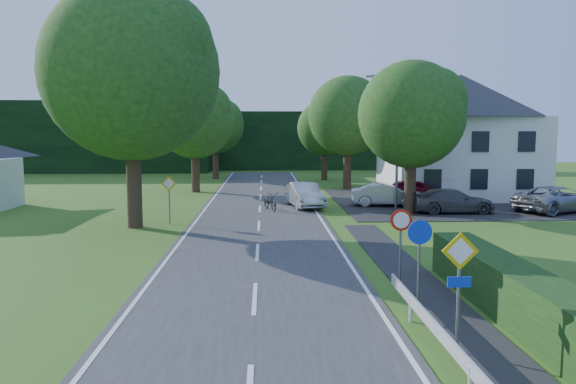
{
  "coord_description": "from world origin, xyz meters",
  "views": [
    {
      "loc": [
        0.28,
        -3.19,
        4.65
      ],
      "look_at": [
        1.25,
        19.83,
        2.15
      ],
      "focal_mm": 35.0,
      "sensor_mm": 36.0,
      "label": 1
    }
  ],
  "objects_px": {
    "streetlight": "(395,134)",
    "parked_car_silver_b": "(557,199)",
    "parked_car_grey": "(452,201)",
    "parasol": "(442,189)",
    "motorcycle": "(270,201)",
    "moving_car": "(304,195)",
    "parked_car_red": "(415,191)",
    "parked_car_silver_a": "(386,195)"
  },
  "relations": [
    {
      "from": "streetlight",
      "to": "parked_car_silver_b",
      "type": "relative_size",
      "value": 1.49
    },
    {
      "from": "parked_car_silver_b",
      "to": "streetlight",
      "type": "bearing_deg",
      "value": 52.47
    },
    {
      "from": "parked_car_grey",
      "to": "parasol",
      "type": "distance_m",
      "value": 4.59
    },
    {
      "from": "motorcycle",
      "to": "parked_car_grey",
      "type": "bearing_deg",
      "value": -26.53
    },
    {
      "from": "moving_car",
      "to": "motorcycle",
      "type": "height_order",
      "value": "moving_car"
    },
    {
      "from": "parked_car_red",
      "to": "parked_car_silver_b",
      "type": "distance_m",
      "value": 8.21
    },
    {
      "from": "motorcycle",
      "to": "parked_car_silver_b",
      "type": "bearing_deg",
      "value": -23.2
    },
    {
      "from": "parked_car_silver_b",
      "to": "parasol",
      "type": "xyz_separation_m",
      "value": [
        -5.24,
        4.44,
        0.14
      ]
    },
    {
      "from": "moving_car",
      "to": "streetlight",
      "type": "bearing_deg",
      "value": -18.03
    },
    {
      "from": "parked_car_red",
      "to": "parasol",
      "type": "relative_size",
      "value": 2.34
    },
    {
      "from": "moving_car",
      "to": "parked_car_silver_a",
      "type": "xyz_separation_m",
      "value": [
        5.09,
        0.3,
        -0.05
      ]
    },
    {
      "from": "parked_car_silver_a",
      "to": "parasol",
      "type": "bearing_deg",
      "value": -62.07
    },
    {
      "from": "motorcycle",
      "to": "parked_car_silver_b",
      "type": "distance_m",
      "value": 16.49
    },
    {
      "from": "motorcycle",
      "to": "parked_car_grey",
      "type": "relative_size",
      "value": 0.43
    },
    {
      "from": "motorcycle",
      "to": "streetlight",
      "type": "bearing_deg",
      "value": -14.0
    },
    {
      "from": "streetlight",
      "to": "parked_car_grey",
      "type": "xyz_separation_m",
      "value": [
        2.87,
        -2.06,
        -3.74
      ]
    },
    {
      "from": "parked_car_grey",
      "to": "parked_car_silver_b",
      "type": "distance_m",
      "value": 6.11
    },
    {
      "from": "streetlight",
      "to": "motorcycle",
      "type": "distance_m",
      "value": 8.42
    },
    {
      "from": "parked_car_red",
      "to": "parasol",
      "type": "height_order",
      "value": "parasol"
    },
    {
      "from": "streetlight",
      "to": "parked_car_grey",
      "type": "bearing_deg",
      "value": -35.67
    },
    {
      "from": "parked_car_grey",
      "to": "parked_car_silver_b",
      "type": "relative_size",
      "value": 0.87
    },
    {
      "from": "parasol",
      "to": "moving_car",
      "type": "bearing_deg",
      "value": -169.22
    },
    {
      "from": "streetlight",
      "to": "parked_car_red",
      "type": "xyz_separation_m",
      "value": [
        1.87,
        2.09,
        -3.64
      ]
    },
    {
      "from": "motorcycle",
      "to": "parked_car_red",
      "type": "height_order",
      "value": "parked_car_red"
    },
    {
      "from": "parked_car_grey",
      "to": "parasol",
      "type": "xyz_separation_m",
      "value": [
        0.86,
        4.5,
        0.21
      ]
    },
    {
      "from": "parked_car_silver_a",
      "to": "parasol",
      "type": "xyz_separation_m",
      "value": [
        4.01,
        1.44,
        0.19
      ]
    },
    {
      "from": "parked_car_red",
      "to": "parked_car_silver_b",
      "type": "xyz_separation_m",
      "value": [
        7.11,
        -4.09,
        -0.04
      ]
    },
    {
      "from": "parked_car_red",
      "to": "parked_car_silver_a",
      "type": "relative_size",
      "value": 1.08
    },
    {
      "from": "parked_car_red",
      "to": "parked_car_grey",
      "type": "xyz_separation_m",
      "value": [
        1.01,
        -4.16,
        -0.11
      ]
    },
    {
      "from": "parked_car_silver_a",
      "to": "parked_car_red",
      "type": "bearing_deg",
      "value": -54.68
    },
    {
      "from": "parked_car_silver_b",
      "to": "parked_car_silver_a",
      "type": "bearing_deg",
      "value": 47.06
    },
    {
      "from": "parked_car_silver_a",
      "to": "parked_car_grey",
      "type": "height_order",
      "value": "parked_car_silver_a"
    },
    {
      "from": "moving_car",
      "to": "parasol",
      "type": "xyz_separation_m",
      "value": [
        9.1,
        1.73,
        0.14
      ]
    },
    {
      "from": "motorcycle",
      "to": "parasol",
      "type": "height_order",
      "value": "parasol"
    },
    {
      "from": "parked_car_red",
      "to": "parasol",
      "type": "xyz_separation_m",
      "value": [
        1.87,
        0.34,
        0.1
      ]
    },
    {
      "from": "motorcycle",
      "to": "parasol",
      "type": "relative_size",
      "value": 1.01
    },
    {
      "from": "motorcycle",
      "to": "parked_car_red",
      "type": "distance_m",
      "value": 9.68
    },
    {
      "from": "moving_car",
      "to": "parked_car_silver_b",
      "type": "bearing_deg",
      "value": -21.23
    },
    {
      "from": "streetlight",
      "to": "parked_car_silver_a",
      "type": "distance_m",
      "value": 3.86
    },
    {
      "from": "moving_car",
      "to": "parked_car_grey",
      "type": "xyz_separation_m",
      "value": [
        8.24,
        -2.77,
        -0.07
      ]
    },
    {
      "from": "streetlight",
      "to": "motorcycle",
      "type": "height_order",
      "value": "streetlight"
    },
    {
      "from": "motorcycle",
      "to": "parked_car_silver_a",
      "type": "bearing_deg",
      "value": -6.03
    }
  ]
}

